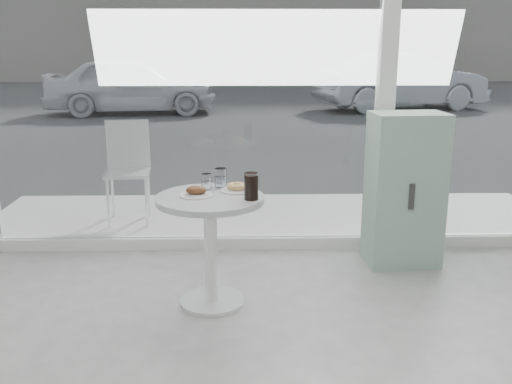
{
  "coord_description": "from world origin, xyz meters",
  "views": [
    {
      "loc": [
        -0.28,
        -1.72,
        1.76
      ],
      "look_at": [
        -0.2,
        1.7,
        0.85
      ],
      "focal_mm": 40.0,
      "sensor_mm": 36.0,
      "label": 1
    }
  ],
  "objects_px": {
    "main_table": "(210,228)",
    "water_tumbler_b": "(221,179)",
    "car_silver": "(401,82)",
    "car_white": "(132,85)",
    "patio_chair": "(128,164)",
    "plate_fritter": "(197,192)",
    "plate_donut": "(237,188)",
    "water_tumbler_a": "(206,183)",
    "cola_glass": "(251,187)",
    "mint_cabinet": "(405,190)"
  },
  "relations": [
    {
      "from": "water_tumbler_a",
      "to": "mint_cabinet",
      "type": "bearing_deg",
      "value": 19.6
    },
    {
      "from": "mint_cabinet",
      "to": "car_silver",
      "type": "relative_size",
      "value": 0.28
    },
    {
      "from": "main_table",
      "to": "mint_cabinet",
      "type": "xyz_separation_m",
      "value": [
        1.5,
        0.72,
        0.06
      ]
    },
    {
      "from": "car_white",
      "to": "plate_donut",
      "type": "distance_m",
      "value": 10.92
    },
    {
      "from": "main_table",
      "to": "car_white",
      "type": "height_order",
      "value": "car_white"
    },
    {
      "from": "patio_chair",
      "to": "water_tumbler_b",
      "type": "distance_m",
      "value": 1.86
    },
    {
      "from": "mint_cabinet",
      "to": "water_tumbler_b",
      "type": "height_order",
      "value": "mint_cabinet"
    },
    {
      "from": "patio_chair",
      "to": "water_tumbler_a",
      "type": "distance_m",
      "value": 1.88
    },
    {
      "from": "main_table",
      "to": "car_white",
      "type": "xyz_separation_m",
      "value": [
        -2.52,
        10.71,
        0.15
      ]
    },
    {
      "from": "main_table",
      "to": "water_tumbler_b",
      "type": "distance_m",
      "value": 0.37
    },
    {
      "from": "water_tumbler_a",
      "to": "cola_glass",
      "type": "distance_m",
      "value": 0.4
    },
    {
      "from": "plate_fritter",
      "to": "water_tumbler_b",
      "type": "height_order",
      "value": "water_tumbler_b"
    },
    {
      "from": "plate_fritter",
      "to": "water_tumbler_a",
      "type": "xyz_separation_m",
      "value": [
        0.05,
        0.16,
        0.02
      ]
    },
    {
      "from": "mint_cabinet",
      "to": "cola_glass",
      "type": "relative_size",
      "value": 7.0
    },
    {
      "from": "plate_donut",
      "to": "water_tumbler_b",
      "type": "xyz_separation_m",
      "value": [
        -0.11,
        0.12,
        0.04
      ]
    },
    {
      "from": "plate_fritter",
      "to": "water_tumbler_b",
      "type": "bearing_deg",
      "value": 57.14
    },
    {
      "from": "plate_fritter",
      "to": "mint_cabinet",
      "type": "bearing_deg",
      "value": 24.06
    },
    {
      "from": "main_table",
      "to": "water_tumbler_a",
      "type": "distance_m",
      "value": 0.32
    },
    {
      "from": "main_table",
      "to": "car_silver",
      "type": "xyz_separation_m",
      "value": [
        4.36,
        11.37,
        0.18
      ]
    },
    {
      "from": "patio_chair",
      "to": "cola_glass",
      "type": "height_order",
      "value": "patio_chair"
    },
    {
      "from": "plate_donut",
      "to": "mint_cabinet",
      "type": "bearing_deg",
      "value": 24.08
    },
    {
      "from": "car_silver",
      "to": "plate_donut",
      "type": "relative_size",
      "value": 19.87
    },
    {
      "from": "main_table",
      "to": "cola_glass",
      "type": "relative_size",
      "value": 4.39
    },
    {
      "from": "main_table",
      "to": "plate_fritter",
      "type": "xyz_separation_m",
      "value": [
        -0.09,
        0.01,
        0.25
      ]
    },
    {
      "from": "patio_chair",
      "to": "plate_donut",
      "type": "height_order",
      "value": "patio_chair"
    },
    {
      "from": "main_table",
      "to": "cola_glass",
      "type": "xyz_separation_m",
      "value": [
        0.27,
        -0.08,
        0.3
      ]
    },
    {
      "from": "water_tumbler_a",
      "to": "water_tumbler_b",
      "type": "height_order",
      "value": "water_tumbler_b"
    },
    {
      "from": "car_silver",
      "to": "car_white",
      "type": "bearing_deg",
      "value": 80.59
    },
    {
      "from": "car_white",
      "to": "plate_donut",
      "type": "bearing_deg",
      "value": -171.38
    },
    {
      "from": "water_tumbler_b",
      "to": "plate_fritter",
      "type": "bearing_deg",
      "value": -122.86
    },
    {
      "from": "car_white",
      "to": "cola_glass",
      "type": "height_order",
      "value": "car_white"
    },
    {
      "from": "mint_cabinet",
      "to": "car_white",
      "type": "bearing_deg",
      "value": 107.49
    },
    {
      "from": "water_tumbler_b",
      "to": "car_white",
      "type": "bearing_deg",
      "value": 103.86
    },
    {
      "from": "mint_cabinet",
      "to": "car_silver",
      "type": "height_order",
      "value": "car_silver"
    },
    {
      "from": "plate_fritter",
      "to": "water_tumbler_a",
      "type": "height_order",
      "value": "water_tumbler_a"
    },
    {
      "from": "mint_cabinet",
      "to": "car_silver",
      "type": "distance_m",
      "value": 11.03
    },
    {
      "from": "patio_chair",
      "to": "plate_fritter",
      "type": "distance_m",
      "value": 2.0
    },
    {
      "from": "car_silver",
      "to": "plate_fritter",
      "type": "relative_size",
      "value": 19.81
    },
    {
      "from": "patio_chair",
      "to": "plate_donut",
      "type": "distance_m",
      "value": 2.02
    },
    {
      "from": "water_tumbler_b",
      "to": "car_silver",
      "type": "bearing_deg",
      "value": 68.88
    },
    {
      "from": "plate_fritter",
      "to": "plate_donut",
      "type": "distance_m",
      "value": 0.29
    },
    {
      "from": "water_tumbler_a",
      "to": "water_tumbler_b",
      "type": "distance_m",
      "value": 0.12
    },
    {
      "from": "car_white",
      "to": "car_silver",
      "type": "relative_size",
      "value": 0.93
    },
    {
      "from": "car_white",
      "to": "plate_fritter",
      "type": "height_order",
      "value": "car_white"
    },
    {
      "from": "main_table",
      "to": "cola_glass",
      "type": "height_order",
      "value": "cola_glass"
    },
    {
      "from": "water_tumbler_a",
      "to": "water_tumbler_b",
      "type": "relative_size",
      "value": 0.83
    },
    {
      "from": "main_table",
      "to": "plate_donut",
      "type": "bearing_deg",
      "value": 35.73
    },
    {
      "from": "main_table",
      "to": "car_silver",
      "type": "height_order",
      "value": "car_silver"
    },
    {
      "from": "mint_cabinet",
      "to": "cola_glass",
      "type": "distance_m",
      "value": 1.49
    },
    {
      "from": "water_tumbler_a",
      "to": "cola_glass",
      "type": "bearing_deg",
      "value": -40.39
    }
  ]
}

